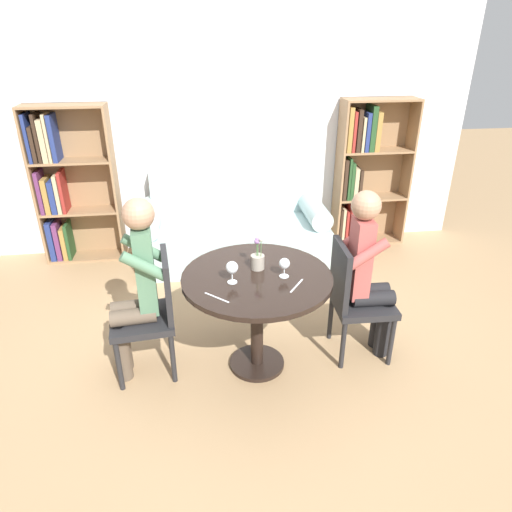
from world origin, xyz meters
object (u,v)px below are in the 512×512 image
object	(u,v)px
flower_vase	(258,258)
person_left	(136,287)
chair_right	(354,296)
couch	(234,231)
wine_glass_left	(232,268)
person_right	(369,273)
bookshelf_left	(66,186)
wine_glass_right	(284,264)
chair_left	(152,310)
bookshelf_right	(363,174)

from	to	relation	value
flower_vase	person_left	bearing A→B (deg)	-177.45
chair_right	person_left	distance (m)	1.53
couch	wine_glass_left	world-z (taller)	couch
person_right	wine_glass_left	xyz separation A→B (m)	(-0.97, -0.12, 0.18)
bookshelf_left	flower_vase	xyz separation A→B (m)	(1.69, -1.94, 0.04)
wine_glass_right	wine_glass_left	bearing A→B (deg)	-174.97
chair_right	person_left	xyz separation A→B (m)	(-1.52, -0.00, 0.20)
wine_glass_left	chair_left	bearing A→B (deg)	165.34
person_left	chair_right	bearing A→B (deg)	84.78
chair_right	wine_glass_right	world-z (taller)	chair_right
bookshelf_right	wine_glass_left	world-z (taller)	bookshelf_right
couch	chair_right	world-z (taller)	couch
wine_glass_left	person_left	bearing A→B (deg)	168.41
wine_glass_right	chair_left	bearing A→B (deg)	172.83
bookshelf_left	bookshelf_right	distance (m)	3.13
chair_left	wine_glass_right	xyz separation A→B (m)	(0.89, -0.11, 0.35)
couch	chair_right	bearing A→B (deg)	-67.26
bookshelf_left	chair_right	distance (m)	3.11
chair_right	person_right	xyz separation A→B (m)	(0.09, -0.01, 0.18)
chair_left	wine_glass_right	world-z (taller)	chair_left
couch	wine_glass_left	xyz separation A→B (m)	(-0.17, -1.84, 0.54)
person_left	wine_glass_left	distance (m)	0.67
chair_right	wine_glass_left	xyz separation A→B (m)	(-0.89, -0.13, 0.36)
bookshelf_left	bookshelf_right	bearing A→B (deg)	-0.05
couch	person_left	world-z (taller)	person_left
bookshelf_left	wine_glass_left	xyz separation A→B (m)	(1.50, -2.11, 0.06)
wine_glass_left	chair_right	bearing A→B (deg)	8.33
couch	person_right	bearing A→B (deg)	-64.89
wine_glass_left	bookshelf_left	bearing A→B (deg)	125.49
chair_right	flower_vase	xyz separation A→B (m)	(-0.70, 0.04, 0.34)
couch	bookshelf_right	bearing A→B (deg)	10.23
couch	wine_glass_left	bearing A→B (deg)	-95.31
person_left	wine_glass_left	size ratio (longest dim) A/B	8.74
person_right	chair_right	bearing A→B (deg)	88.56
chair_right	person_left	bearing A→B (deg)	92.12
person_right	wine_glass_left	distance (m)	1.00
bookshelf_right	chair_left	distance (m)	2.94
chair_right	wine_glass_right	bearing A→B (deg)	102.52
person_right	bookshelf_right	bearing A→B (deg)	-16.15
person_left	couch	bearing A→B (deg)	149.63
chair_right	wine_glass_left	bearing A→B (deg)	100.43
person_left	wine_glass_left	world-z (taller)	person_left
chair_left	flower_vase	distance (m)	0.81
person_left	wine_glass_right	distance (m)	1.00
chair_left	flower_vase	xyz separation A→B (m)	(0.74, 0.02, 0.34)
chair_left	chair_right	world-z (taller)	same
chair_right	person_left	world-z (taller)	person_left
chair_left	wine_glass_left	distance (m)	0.67
couch	flower_vase	size ratio (longest dim) A/B	7.76
chair_left	couch	bearing A→B (deg)	151.87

